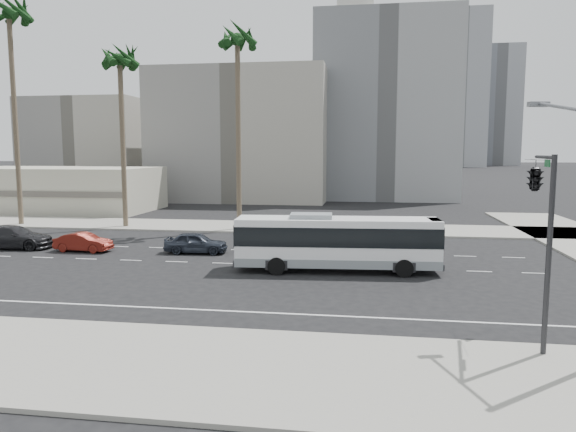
% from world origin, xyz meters
% --- Properties ---
extents(ground, '(700.00, 700.00, 0.00)m').
position_xyz_m(ground, '(0.00, 0.00, 0.00)').
color(ground, black).
rests_on(ground, ground).
extents(sidewalk_north, '(120.00, 7.00, 0.15)m').
position_xyz_m(sidewalk_north, '(0.00, 15.50, 0.07)').
color(sidewalk_north, gray).
rests_on(sidewalk_north, ground).
extents(sidewalk_south, '(120.00, 7.00, 0.15)m').
position_xyz_m(sidewalk_south, '(0.00, -15.50, 0.07)').
color(sidewalk_south, gray).
rests_on(sidewalk_south, ground).
extents(commercial_low, '(22.00, 12.16, 5.00)m').
position_xyz_m(commercial_low, '(-30.00, 25.99, 2.50)').
color(commercial_low, '#B5B29D').
rests_on(commercial_low, ground).
extents(midrise_beige_west, '(24.00, 18.00, 18.00)m').
position_xyz_m(midrise_beige_west, '(-12.00, 45.00, 9.00)').
color(midrise_beige_west, gray).
rests_on(midrise_beige_west, ground).
extents(midrise_gray_center, '(20.00, 20.00, 26.00)m').
position_xyz_m(midrise_gray_center, '(8.00, 52.00, 13.00)').
color(midrise_gray_center, slate).
rests_on(midrise_gray_center, ground).
extents(midrise_beige_far, '(18.00, 16.00, 15.00)m').
position_xyz_m(midrise_beige_far, '(-38.00, 50.00, 7.50)').
color(midrise_beige_far, gray).
rests_on(midrise_beige_far, ground).
extents(civic_tower, '(42.00, 42.00, 129.00)m').
position_xyz_m(civic_tower, '(-2.00, 250.00, 38.83)').
color(civic_tower, silver).
rests_on(civic_tower, ground).
extents(highrise_right, '(26.00, 26.00, 70.00)m').
position_xyz_m(highrise_right, '(45.00, 230.00, 35.00)').
color(highrise_right, slate).
rests_on(highrise_right, ground).
extents(highrise_far, '(22.00, 22.00, 60.00)m').
position_xyz_m(highrise_far, '(70.00, 260.00, 30.00)').
color(highrise_far, slate).
rests_on(highrise_far, ground).
extents(city_bus, '(11.59, 3.33, 3.29)m').
position_xyz_m(city_bus, '(3.96, -1.05, 1.73)').
color(city_bus, white).
rests_on(city_bus, ground).
extents(car_a, '(1.95, 4.30, 1.43)m').
position_xyz_m(car_a, '(-5.71, 2.97, 0.72)').
color(car_a, '#252B36').
rests_on(car_a, ground).
extents(car_b, '(1.57, 3.96, 1.28)m').
position_xyz_m(car_b, '(-13.53, 2.41, 0.64)').
color(car_b, '#5F160F').
rests_on(car_b, ground).
extents(car_c, '(2.76, 5.73, 1.61)m').
position_xyz_m(car_c, '(-19.03, 2.76, 0.80)').
color(car_c, black).
rests_on(car_c, ground).
extents(traffic_signal, '(3.10, 4.16, 6.68)m').
position_xyz_m(traffic_signal, '(11.89, -9.82, 5.57)').
color(traffic_signal, '#262628').
rests_on(traffic_signal, ground).
extents(palm_near, '(5.16, 5.16, 17.38)m').
position_xyz_m(palm_near, '(-5.33, 13.59, 15.74)').
color(palm_near, brown).
rests_on(palm_near, ground).
extents(palm_mid, '(5.19, 5.19, 16.03)m').
position_xyz_m(palm_mid, '(-15.89, 13.77, 14.42)').
color(palm_mid, brown).
rests_on(palm_mid, ground).
extents(palm_far, '(5.97, 5.97, 20.48)m').
position_xyz_m(palm_far, '(-26.15, 13.72, 18.61)').
color(palm_far, brown).
rests_on(palm_far, ground).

